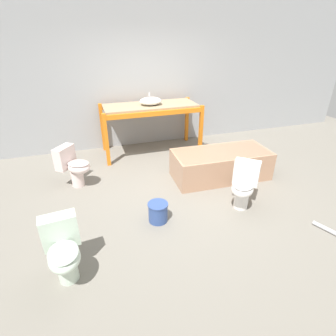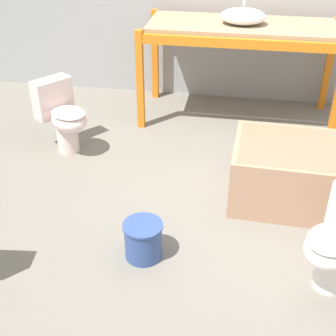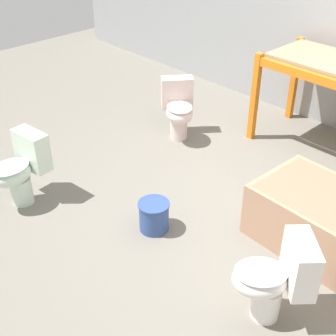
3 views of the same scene
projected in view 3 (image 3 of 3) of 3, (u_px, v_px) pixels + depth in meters
ground_plane at (255, 220)px, 4.29m from camera, size 12.00×12.00×0.00m
toilet_near at (275, 278)px, 3.18m from camera, size 0.61×0.62×0.68m
toilet_far at (21, 168)px, 4.34m from camera, size 0.39×0.57×0.68m
toilet_extra at (178, 108)px, 5.43m from camera, size 0.63×0.59×0.68m
bucket_white at (154, 215)px, 4.11m from camera, size 0.28×0.28×0.28m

